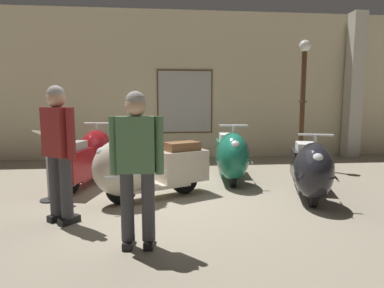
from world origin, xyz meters
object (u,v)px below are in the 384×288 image
at_px(visitor_1, 137,159).
at_px(info_stanchion, 48,172).
at_px(scooter_2, 231,156).
at_px(lamppost, 302,103).
at_px(scooter_0, 90,156).
at_px(scooter_1, 143,168).
at_px(visitor_0, 59,145).
at_px(scooter_3, 310,169).

bearing_deg(visitor_1, info_stanchion, 44.18).
bearing_deg(scooter_2, lamppost, 127.77).
bearing_deg(scooter_0, scooter_1, -125.72).
bearing_deg(visitor_0, scooter_0, 40.75).
height_order(scooter_2, lamppost, lamppost).
distance_m(scooter_2, info_stanchion, 3.14).
height_order(lamppost, visitor_0, lamppost).
distance_m(scooter_3, visitor_0, 3.59).
relative_size(scooter_0, scooter_2, 1.01).
relative_size(scooter_0, visitor_0, 1.11).
xyz_separation_m(scooter_0, lamppost, (4.48, 0.95, 0.97)).
bearing_deg(lamppost, visitor_0, -145.99).
bearing_deg(scooter_1, visitor_0, 14.66).
height_order(scooter_2, visitor_1, visitor_1).
bearing_deg(visitor_1, scooter_0, 24.77).
height_order(lamppost, info_stanchion, lamppost).
xyz_separation_m(scooter_1, scooter_2, (1.57, 1.00, -0.00)).
bearing_deg(lamppost, visitor_1, -132.10).
bearing_deg(scooter_1, scooter_2, -173.11).
bearing_deg(info_stanchion, visitor_0, -63.62).
bearing_deg(scooter_0, scooter_2, -80.99).
bearing_deg(scooter_1, visitor_1, 65.31).
height_order(scooter_1, info_stanchion, scooter_1).
bearing_deg(scooter_1, scooter_3, 149.23).
relative_size(scooter_1, info_stanchion, 1.72).
distance_m(lamppost, info_stanchion, 5.38).
xyz_separation_m(scooter_3, visitor_1, (-2.51, -1.40, 0.45)).
bearing_deg(info_stanchion, lamppost, 22.76).
distance_m(scooter_0, visitor_0, 2.08).
bearing_deg(scooter_2, info_stanchion, -67.24).
xyz_separation_m(visitor_0, visitor_1, (1.00, -0.80, -0.05)).
height_order(visitor_1, info_stanchion, visitor_1).
height_order(scooter_2, info_stanchion, scooter_2).
xyz_separation_m(scooter_0, visitor_1, (1.07, -2.83, 0.42)).
bearing_deg(visitor_0, scooter_3, -41.59).
bearing_deg(scooter_3, scooter_2, -124.10).
bearing_deg(visitor_1, lamppost, -38.04).
bearing_deg(visitor_0, scooter_2, -15.56).
bearing_deg(scooter_0, visitor_0, -164.66).
relative_size(scooter_3, visitor_0, 1.06).
bearing_deg(scooter_3, info_stanchion, -77.01).
relative_size(scooter_3, lamppost, 0.63).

